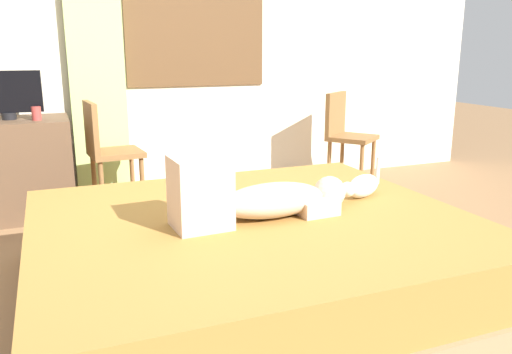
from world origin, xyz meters
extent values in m
plane|color=olive|center=(0.00, 0.00, 0.00)|extent=(16.00, 16.00, 0.00)
cube|color=beige|center=(0.00, 2.25, 1.45)|extent=(6.40, 0.12, 2.90)
cube|color=brown|center=(0.27, 2.18, 1.56)|extent=(1.23, 0.02, 1.28)
cube|color=white|center=(0.27, 2.18, 1.56)|extent=(1.15, 0.02, 1.20)
cube|color=#997A56|center=(-0.07, 0.01, 0.07)|extent=(2.20, 1.94, 0.14)
cube|color=olive|center=(-0.07, 0.01, 0.28)|extent=(2.14, 1.88, 0.28)
ellipsoid|color=#CCB299|center=(0.03, -0.02, 0.51)|extent=(0.57, 0.29, 0.17)
sphere|color=beige|center=(0.37, 0.00, 0.51)|extent=(0.17, 0.17, 0.17)
cube|color=beige|center=(-0.35, -0.04, 0.59)|extent=(0.27, 0.25, 0.34)
cube|color=beige|center=(0.25, -0.01, 0.46)|extent=(0.21, 0.29, 0.08)
ellipsoid|color=silver|center=(0.64, 0.10, 0.49)|extent=(0.28, 0.21, 0.13)
sphere|color=silver|center=(0.50, 0.04, 0.50)|extent=(0.08, 0.08, 0.08)
cylinder|color=silver|center=(0.78, 0.17, 0.55)|extent=(0.03, 0.03, 0.16)
cube|color=brown|center=(-1.29, 1.85, 0.37)|extent=(0.90, 0.56, 0.74)
cylinder|color=black|center=(-1.25, 1.85, 0.77)|extent=(0.10, 0.10, 0.05)
cube|color=black|center=(-1.25, 1.85, 0.94)|extent=(0.48, 0.06, 0.30)
cylinder|color=#B23D38|center=(-1.06, 1.74, 0.79)|extent=(0.06, 0.06, 0.10)
cylinder|color=brown|center=(-0.39, 1.89, 0.22)|extent=(0.04, 0.04, 0.44)
cylinder|color=brown|center=(-0.36, 1.59, 0.22)|extent=(0.04, 0.04, 0.44)
cylinder|color=brown|center=(-0.69, 1.86, 0.22)|extent=(0.04, 0.04, 0.44)
cylinder|color=brown|center=(-0.66, 1.56, 0.22)|extent=(0.04, 0.04, 0.44)
cube|color=brown|center=(-0.52, 1.72, 0.46)|extent=(0.41, 0.41, 0.04)
cube|color=brown|center=(-0.69, 1.71, 0.67)|extent=(0.08, 0.38, 0.38)
cylinder|color=brown|center=(1.75, 1.61, 0.22)|extent=(0.04, 0.04, 0.44)
cylinder|color=brown|center=(1.51, 1.42, 0.22)|extent=(0.04, 0.04, 0.44)
cylinder|color=brown|center=(1.57, 1.85, 0.22)|extent=(0.04, 0.04, 0.44)
cylinder|color=brown|center=(1.33, 1.67, 0.22)|extent=(0.04, 0.04, 0.44)
cube|color=brown|center=(1.54, 1.64, 0.46)|extent=(0.53, 0.53, 0.04)
cube|color=brown|center=(1.44, 1.77, 0.67)|extent=(0.33, 0.26, 0.38)
cube|color=#ADCC75|center=(-0.58, 2.13, 1.23)|extent=(0.44, 0.06, 2.45)
camera|label=1|loc=(-0.98, -2.30, 1.25)|focal=36.36mm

